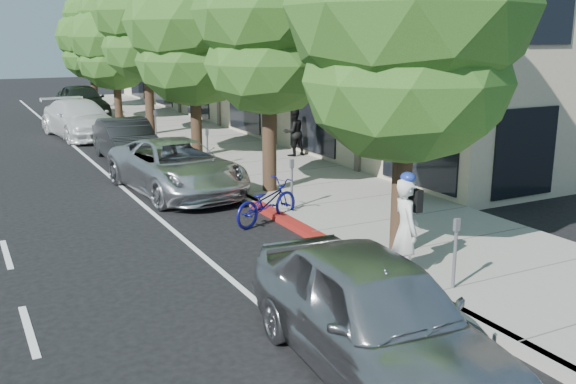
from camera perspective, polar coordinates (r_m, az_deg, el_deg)
ground at (r=14.49m, az=2.14°, el=-4.09°), size 120.00×120.00×0.00m
sidewalk at (r=22.39m, az=-2.93°, el=2.54°), size 4.60×56.00×0.15m
curb at (r=21.55m, az=-8.49°, el=1.96°), size 0.30×56.00×0.15m
curb_red_segment at (r=15.30m, az=0.28°, el=-2.81°), size 0.32×4.00×0.15m
storefront_building at (r=34.19m, az=1.15°, el=12.25°), size 10.00×36.00×7.00m
street_tree_0 at (r=12.63m, az=10.72°, el=15.35°), size 4.80×4.80×7.85m
street_tree_1 at (r=17.75m, az=-1.75°, el=15.39°), size 4.14×4.14×7.78m
street_tree_2 at (r=23.28m, az=-8.45°, el=14.53°), size 4.83×4.83×7.79m
street_tree_3 at (r=29.02m, az=-12.59°, el=15.14°), size 4.52×4.52×8.33m
street_tree_4 at (r=34.82m, az=-15.20°, el=13.00°), size 4.54×4.54×6.94m
street_tree_5 at (r=40.69m, az=-17.14°, el=12.98°), size 4.08×4.08×6.85m
cyclist at (r=11.96m, az=10.40°, el=-3.35°), size 0.64×0.81×1.95m
bicycle at (r=15.45m, az=-1.92°, el=-0.91°), size 2.13×1.36×1.05m
silver_suv at (r=18.67m, az=-9.90°, el=2.22°), size 3.03×5.70×1.53m
dark_sedan at (r=23.76m, az=-14.15°, el=4.47°), size 1.67×4.61×1.51m
white_pickup at (r=29.98m, az=-18.03°, el=6.21°), size 2.96×5.87×1.63m
dark_suv_far at (r=37.11m, az=-17.85°, el=7.72°), size 2.33×5.41×1.82m
near_car_a at (r=8.75m, az=7.69°, el=-10.76°), size 2.32×5.04×1.68m
pedestrian at (r=23.28m, az=0.49°, el=5.34°), size 0.92×0.76×1.72m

